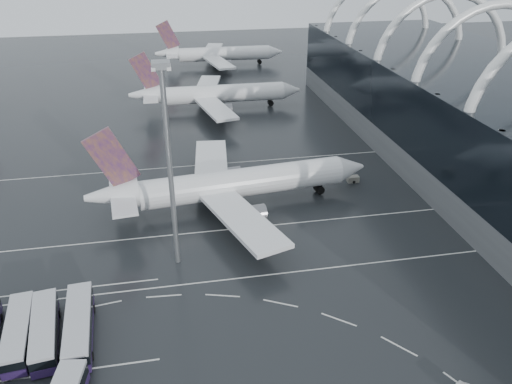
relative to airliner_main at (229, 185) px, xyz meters
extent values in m
plane|color=black|center=(-3.70, -20.27, -4.51)|extent=(420.00, 420.00, 0.00)
cube|color=#5A5D60|center=(58.30, -0.27, -1.51)|extent=(42.00, 160.00, 6.00)
torus|color=white|center=(54.30, 7.73, 13.49)|extent=(33.80, 1.80, 33.80)
torus|color=white|center=(54.30, 26.73, 13.49)|extent=(33.80, 1.80, 33.80)
torus|color=white|center=(54.30, 45.73, 13.49)|extent=(33.80, 1.80, 33.80)
torus|color=white|center=(54.30, 64.73, 13.49)|extent=(33.80, 1.80, 33.80)
cube|color=silver|center=(-3.70, -22.27, -4.51)|extent=(120.00, 0.25, 0.01)
cube|color=silver|center=(-3.70, -8.27, -4.51)|extent=(120.00, 0.25, 0.01)
cube|color=silver|center=(-3.70, 19.73, -4.51)|extent=(120.00, 0.25, 0.01)
cube|color=silver|center=(-27.70, -36.27, -4.51)|extent=(28.00, 0.25, 0.01)
cube|color=silver|center=(-27.70, -20.27, -4.51)|extent=(28.00, 0.25, 0.01)
cylinder|color=white|center=(2.70, 0.29, 0.17)|extent=(38.64, 9.43, 5.32)
cone|color=white|center=(24.46, 2.67, 0.17)|extent=(6.04, 5.88, 5.32)
cone|color=white|center=(-20.89, -2.28, 1.08)|extent=(9.69, 6.28, 5.32)
cube|color=#39196B|center=(-19.98, -2.18, 7.87)|extent=(8.84, 1.50, 11.27)
cube|color=white|center=(-19.07, -2.08, 1.08)|extent=(5.89, 16.85, 0.46)
cube|color=white|center=(0.29, -11.50, -0.39)|extent=(13.26, 23.78, 0.73)
cube|color=white|center=(-2.19, 11.29, -0.39)|extent=(8.69, 23.45, 0.73)
cylinder|color=slate|center=(2.68, -8.01, -2.04)|extent=(5.35, 3.65, 3.12)
cylinder|color=slate|center=(0.89, 8.40, -2.04)|extent=(5.35, 3.65, 3.12)
cube|color=black|center=(-0.95, -0.10, -3.50)|extent=(11.57, 7.03, 2.02)
cylinder|color=white|center=(6.23, 58.74, -0.02)|extent=(35.53, 5.33, 5.11)
cone|color=white|center=(26.62, 58.62, -0.02)|extent=(5.31, 5.14, 5.11)
cone|color=white|center=(-15.93, 58.88, 0.86)|extent=(8.84, 5.16, 5.11)
cube|color=#39196B|center=(-15.04, 58.88, 7.38)|extent=(8.49, 0.58, 10.82)
cube|color=white|center=(-14.16, 58.87, 0.86)|extent=(4.06, 15.87, 0.44)
cube|color=white|center=(2.64, 47.76, -0.55)|extent=(10.48, 22.80, 0.70)
cube|color=white|center=(2.77, 69.77, -0.55)|extent=(10.73, 22.82, 0.70)
cylinder|color=slate|center=(5.30, 50.83, -2.13)|extent=(4.86, 3.02, 2.99)
cylinder|color=slate|center=(5.40, 66.67, -2.13)|extent=(4.86, 3.02, 2.99)
cube|color=black|center=(2.71, 58.77, -3.54)|extent=(10.60, 5.70, 1.94)
cylinder|color=white|center=(13.55, 111.58, 0.03)|extent=(34.68, 5.74, 5.16)
cone|color=white|center=(33.52, 111.25, 0.03)|extent=(5.42, 5.25, 5.16)
cone|color=white|center=(-8.19, 111.95, 0.92)|extent=(8.98, 5.31, 5.16)
cube|color=#39196B|center=(-7.30, 111.93, 7.50)|extent=(8.58, 0.68, 10.94)
cube|color=white|center=(-6.41, 111.92, 0.92)|extent=(4.27, 16.08, 0.44)
cube|color=white|center=(9.81, 100.52, -0.51)|extent=(10.38, 23.03, 0.71)
cube|color=white|center=(10.18, 122.77, -0.51)|extent=(11.06, 23.08, 0.71)
cylinder|color=slate|center=(12.53, 103.59, -2.11)|extent=(4.94, 3.11, 3.03)
cylinder|color=slate|center=(12.79, 119.61, -2.11)|extent=(4.94, 3.11, 3.03)
cube|color=black|center=(9.99, 111.64, -3.53)|extent=(10.77, 5.87, 1.96)
cylinder|color=black|center=(-34.35, -25.50, -3.99)|extent=(0.53, 1.08, 1.03)
cube|color=#21133B|center=(-30.83, -30.28, -3.63)|extent=(4.21, 12.89, 1.07)
cube|color=black|center=(-30.83, -30.28, -2.47)|extent=(4.24, 12.64, 1.27)
cube|color=#BCBDC1|center=(-30.83, -30.28, -1.61)|extent=(4.21, 12.89, 0.44)
cylinder|color=black|center=(-29.03, -34.16, -4.02)|extent=(0.45, 1.01, 0.97)
cylinder|color=black|center=(-31.73, -34.46, -4.02)|extent=(0.45, 1.01, 0.97)
cylinder|color=black|center=(-29.93, -26.11, -4.02)|extent=(0.45, 1.01, 0.97)
cylinder|color=black|center=(-32.62, -26.41, -4.02)|extent=(0.45, 1.01, 0.97)
cube|color=#21133B|center=(-27.67, -30.54, -3.61)|extent=(4.71, 13.30, 1.10)
cube|color=black|center=(-27.67, -30.54, -2.41)|extent=(4.73, 13.05, 1.30)
cube|color=#BCBDC1|center=(-27.67, -30.54, -1.53)|extent=(4.71, 13.30, 0.45)
cylinder|color=black|center=(-25.71, -34.47, -4.01)|extent=(0.49, 1.04, 1.00)
cylinder|color=black|center=(-28.47, -34.86, -4.01)|extent=(0.49, 1.04, 1.00)
cylinder|color=black|center=(-26.88, -26.22, -4.01)|extent=(0.49, 1.04, 1.00)
cylinder|color=black|center=(-29.64, -26.61, -4.01)|extent=(0.49, 1.04, 1.00)
cube|color=#21133B|center=(-23.52, -30.52, -3.56)|extent=(4.10, 13.94, 1.16)
cube|color=black|center=(-23.52, -30.52, -2.29)|extent=(4.14, 13.68, 1.38)
cube|color=#BCBDC1|center=(-23.52, -30.52, -1.36)|extent=(4.10, 13.94, 0.48)
cylinder|color=black|center=(-21.72, -34.80, -3.98)|extent=(0.45, 1.08, 1.06)
cylinder|color=black|center=(-24.66, -35.02, -3.98)|extent=(0.45, 1.08, 1.06)
cylinder|color=black|center=(-22.39, -26.02, -3.98)|extent=(0.45, 1.08, 1.06)
cylinder|color=black|center=(-25.32, -26.24, -3.98)|extent=(0.45, 1.08, 1.06)
cylinder|color=gray|center=(-10.52, -16.23, 10.76)|extent=(0.76, 0.76, 30.54)
cube|color=gray|center=(-10.52, -16.23, 26.36)|extent=(2.40, 2.40, 0.87)
cube|color=white|center=(-10.52, -16.23, 26.03)|extent=(2.18, 2.18, 0.44)
cube|color=slate|center=(16.43, 11.31, -3.87)|extent=(2.35, 1.39, 1.28)
cube|color=slate|center=(26.53, 5.55, -3.87)|extent=(2.37, 1.40, 1.29)
cube|color=gold|center=(10.61, 11.89, -3.83)|extent=(2.51, 1.48, 1.37)
camera|label=1|loc=(-10.34, -81.93, 41.52)|focal=35.00mm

